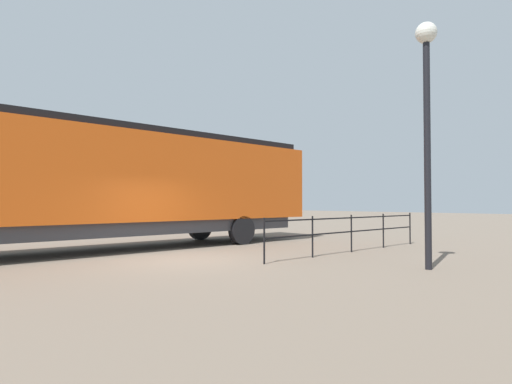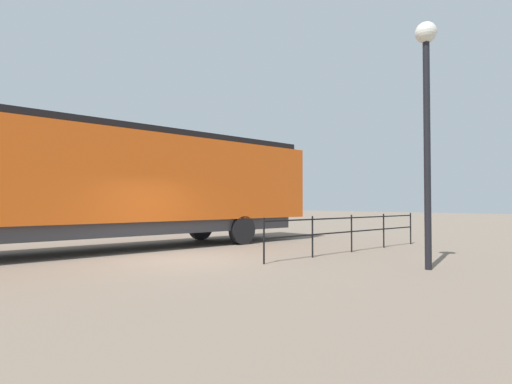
{
  "view_description": "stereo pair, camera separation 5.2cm",
  "coord_description": "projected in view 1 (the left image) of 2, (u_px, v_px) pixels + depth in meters",
  "views": [
    {
      "loc": [
        10.0,
        -6.35,
        1.61
      ],
      "look_at": [
        0.49,
        2.33,
        1.95
      ],
      "focal_mm": 29.08,
      "sensor_mm": 36.0,
      "label": 1
    },
    {
      "loc": [
        10.04,
        -6.31,
        1.61
      ],
      "look_at": [
        0.49,
        2.33,
        1.95
      ],
      "focal_mm": 29.08,
      "sensor_mm": 36.0,
      "label": 2
    }
  ],
  "objects": [
    {
      "name": "ground_plane",
      "position": [
        183.0,
        260.0,
        11.62
      ],
      "size": [
        120.0,
        120.0,
        0.0
      ],
      "primitive_type": "plane",
      "color": "#756656"
    },
    {
      "name": "locomotive",
      "position": [
        89.0,
        181.0,
        13.5
      ],
      "size": [
        3.12,
        18.71,
        4.16
      ],
      "color": "#D15114",
      "rests_on": "ground_plane"
    },
    {
      "name": "lamp_post",
      "position": [
        427.0,
        95.0,
        10.11
      ],
      "size": [
        0.51,
        0.51,
        6.04
      ],
      "color": "black",
      "rests_on": "ground_plane"
    },
    {
      "name": "platform_fence",
      "position": [
        351.0,
        228.0,
        13.54
      ],
      "size": [
        0.05,
        7.91,
        1.22
      ],
      "color": "black",
      "rests_on": "ground_plane"
    }
  ]
}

